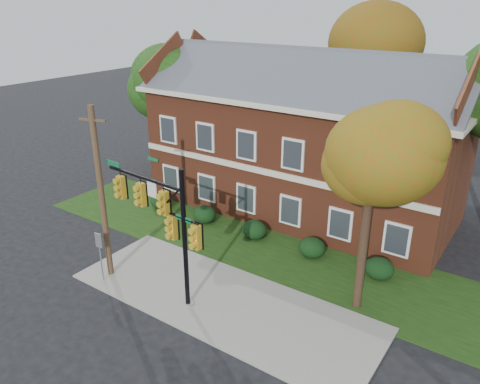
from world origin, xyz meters
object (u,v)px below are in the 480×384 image
Objects in this scene: hedge_center at (254,230)px; traffic_signal at (165,218)px; apartment_building at (303,130)px; tree_near_right at (378,162)px; hedge_far_right at (379,268)px; hedge_far_left at (161,201)px; sign_post at (100,249)px; hedge_right at (312,248)px; hedge_left at (205,214)px; tree_far_rear at (377,53)px; tree_left_rear at (168,88)px; utility_pole at (101,195)px.

traffic_signal reaches higher than hedge_center.
apartment_building reaches higher than hedge_center.
tree_near_right reaches higher than traffic_signal.
hedge_far_right is at bearing 0.00° from hedge_center.
hedge_far_left is 15.75m from tree_near_right.
sign_post is (-3.50, -12.84, -3.28)m from apartment_building.
hedge_right is 1.00× the size of hedge_far_right.
hedge_left is 0.22× the size of traffic_signal.
tree_far_rear is 22.41m from sign_post.
tree_left_rear is at bearing 156.96° from hedge_center.
sign_post is at bearing -91.90° from utility_pole.
hedge_left is at bearing -123.67° from apartment_building.
tree_far_rear is (1.34, 7.84, 3.86)m from apartment_building.
hedge_far_right is at bearing -13.89° from tree_left_rear.
tree_left_rear is at bearing 135.52° from traffic_signal.
hedge_right is (3.50, -5.25, -4.46)m from apartment_building.
hedge_center is 7.51m from traffic_signal.
hedge_center is 7.00m from hedge_far_right.
tree_left_rear is (-6.23, 4.14, 6.16)m from hedge_left.
tree_far_rear is at bearing 69.71° from hedge_left.
tree_far_rear is at bearing 113.37° from hedge_far_right.
sign_post is (-10.72, -4.76, -4.96)m from tree_near_right.
hedge_left is at bearing -110.29° from tree_far_rear.
traffic_signal is (6.88, -6.71, 3.36)m from hedge_far_left.
hedge_right is 8.33m from traffic_signal.
tree_far_rear reaches higher than utility_pole.
hedge_far_left is at bearing 180.00° from hedge_right.
hedge_right is at bearing -17.37° from tree_left_rear.
hedge_left is 7.68m from sign_post.
tree_far_rear is at bearing 57.50° from hedge_far_left.
traffic_signal is (-0.12, -11.96, -1.10)m from apartment_building.
tree_far_rear is 1.84× the size of traffic_signal.
apartment_building is at bearing 131.77° from tree_near_right.
tree_left_rear is 12.93m from utility_pole.
utility_pole is (-3.66, -7.00, 3.64)m from hedge_center.
hedge_far_left and hedge_right have the same top height.
hedge_far_left is at bearing -56.58° from tree_left_rear.
hedge_left is 1.00× the size of hedge_center.
sign_post is at bearing -90.00° from hedge_left.
sign_post reaches higher than hedge_right.
hedge_far_right is at bearing 16.34° from utility_pole.
hedge_center is 0.17× the size of utility_pole.
tree_left_rear reaches higher than hedge_right.
hedge_far_right is at bearing 47.28° from traffic_signal.
hedge_center is at bearing -95.85° from tree_far_rear.
hedge_far_left is 17.61m from tree_far_rear.
traffic_signal is 3.56m from utility_pole.
hedge_left is 0.16× the size of tree_left_rear.
tree_far_rear reaches higher than hedge_far_left.
sign_post is (-4.84, -20.68, -7.13)m from tree_far_rear.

